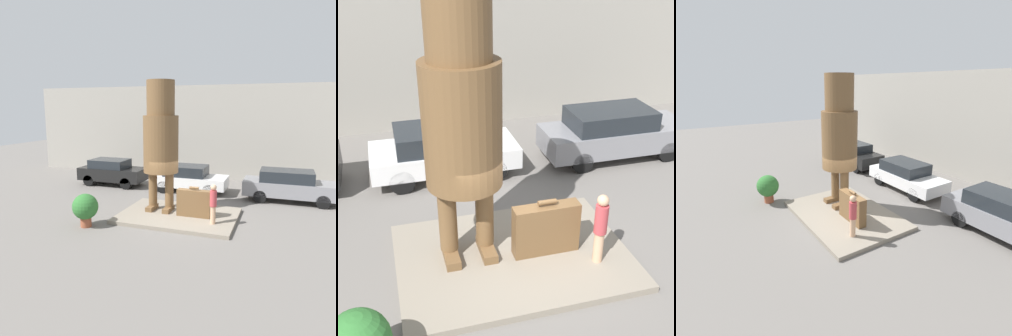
# 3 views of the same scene
# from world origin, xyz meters

# --- Properties ---
(ground_plane) EXTENTS (60.00, 60.00, 0.00)m
(ground_plane) POSITION_xyz_m (0.00, 0.00, 0.00)
(ground_plane) COLOR slate
(pedestal) EXTENTS (5.11, 3.69, 0.16)m
(pedestal) POSITION_xyz_m (0.00, 0.00, 0.08)
(pedestal) COLOR gray
(pedestal) RESTS_ON ground_plane
(building_backdrop) EXTENTS (28.00, 0.60, 6.30)m
(building_backdrop) POSITION_xyz_m (0.00, 8.74, 3.15)
(building_backdrop) COLOR gray
(building_backdrop) RESTS_ON ground_plane
(statue_figure) EXTENTS (1.58, 1.58, 5.84)m
(statue_figure) POSITION_xyz_m (-0.95, 0.33, 3.57)
(statue_figure) COLOR brown
(statue_figure) RESTS_ON pedestal
(giant_suitcase) EXTENTS (1.48, 0.36, 1.33)m
(giant_suitcase) POSITION_xyz_m (0.73, -0.09, 0.75)
(giant_suitcase) COLOR brown
(giant_suitcase) RESTS_ON pedestal
(tourist) EXTENTS (0.28, 0.28, 1.64)m
(tourist) POSITION_xyz_m (1.70, -0.73, 1.06)
(tourist) COLOR tan
(tourist) RESTS_ON pedestal
(parked_car_black) EXTENTS (4.12, 1.81, 1.62)m
(parked_car_black) POSITION_xyz_m (-5.86, 4.58, 0.86)
(parked_car_black) COLOR black
(parked_car_black) RESTS_ON ground_plane
(parked_car_white) EXTENTS (4.30, 1.84, 1.54)m
(parked_car_white) POSITION_xyz_m (-0.85, 4.53, 0.82)
(parked_car_white) COLOR silver
(parked_car_white) RESTS_ON ground_plane
(parked_car_grey) EXTENTS (4.76, 1.79, 1.64)m
(parked_car_grey) POSITION_xyz_m (4.65, 4.32, 0.86)
(parked_car_grey) COLOR gray
(parked_car_grey) RESTS_ON ground_plane
(planter_pot) EXTENTS (1.05, 1.05, 1.38)m
(planter_pot) POSITION_xyz_m (-3.22, -2.38, 0.81)
(planter_pot) COLOR brown
(planter_pot) RESTS_ON ground_plane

